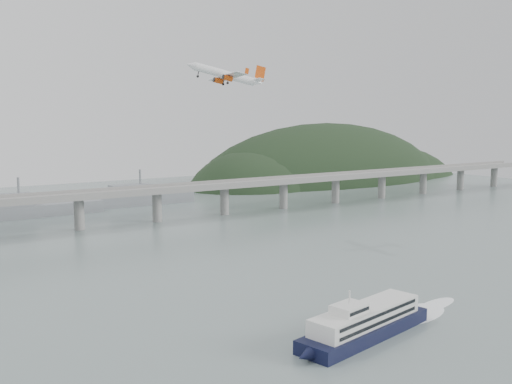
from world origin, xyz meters
TOP-DOWN VIEW (x-y plane):
  - ground at (0.00, 0.00)m, footprint 900.00×900.00m
  - bridge at (-1.15, 200.00)m, footprint 800.00×22.00m
  - headland at (285.18, 331.75)m, footprint 365.00×155.00m
  - ferry at (-10.15, -21.11)m, footprint 85.99×27.75m
  - airliner at (16.17, 105.34)m, footprint 42.31×38.52m

SIDE VIEW (x-z plane):
  - headland at x=285.18m, z-range -97.34..58.66m
  - ground at x=0.00m, z-range 0.00..0.00m
  - ferry at x=-10.15m, z-range -3.74..12.61m
  - bridge at x=-1.15m, z-range 5.70..29.60m
  - airliner at x=16.17m, z-range 80.92..93.16m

